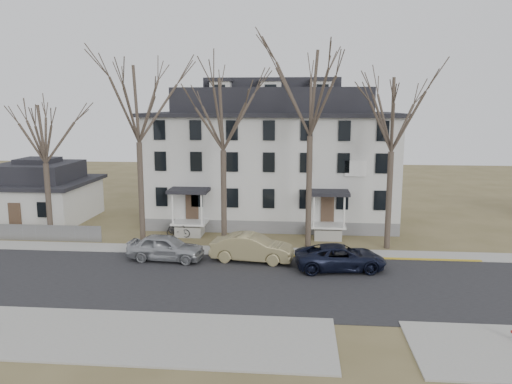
# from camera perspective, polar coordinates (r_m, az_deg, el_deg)

# --- Properties ---
(ground) EXTENTS (120.00, 120.00, 0.00)m
(ground) POSITION_cam_1_polar(r_m,az_deg,el_deg) (26.53, 4.04, -12.01)
(ground) COLOR brown
(ground) RESTS_ON ground
(main_road) EXTENTS (120.00, 10.00, 0.04)m
(main_road) POSITION_cam_1_polar(r_m,az_deg,el_deg) (28.39, 4.11, -10.50)
(main_road) COLOR #27272A
(main_road) RESTS_ON ground
(far_sidewalk) EXTENTS (120.00, 2.00, 0.08)m
(far_sidewalk) POSITION_cam_1_polar(r_m,az_deg,el_deg) (34.08, 4.29, -6.98)
(far_sidewalk) COLOR #A09F97
(far_sidewalk) RESTS_ON ground
(near_sidewalk_left) EXTENTS (20.00, 5.00, 0.08)m
(near_sidewalk_left) POSITION_cam_1_polar(r_m,az_deg,el_deg) (23.50, -16.90, -15.45)
(near_sidewalk_left) COLOR #A09F97
(near_sidewalk_left) RESTS_ON ground
(yellow_curb) EXTENTS (14.00, 0.25, 0.06)m
(yellow_curb) POSITION_cam_1_polar(r_m,az_deg,el_deg) (33.54, 12.92, -7.49)
(yellow_curb) COLOR gold
(yellow_curb) RESTS_ON ground
(boarding_house) EXTENTS (20.80, 12.36, 12.05)m
(boarding_house) POSITION_cam_1_polar(r_m,az_deg,el_deg) (42.86, 1.90, 3.89)
(boarding_house) COLOR slate
(boarding_house) RESTS_ON ground
(small_house) EXTENTS (8.70, 8.70, 5.00)m
(small_house) POSITION_cam_1_polar(r_m,az_deg,el_deg) (46.97, -23.42, -0.26)
(small_house) COLOR silver
(small_house) RESTS_ON ground
(fence) EXTENTS (14.00, 0.06, 1.20)m
(fence) POSITION_cam_1_polar(r_m,az_deg,el_deg) (41.44, -26.24, -4.93)
(fence) COLOR gray
(fence) RESTS_ON ground
(tree_far_left) EXTENTS (8.40, 8.40, 13.72)m
(tree_far_left) POSITION_cam_1_polar(r_m,az_deg,el_deg) (36.23, -13.41, 10.38)
(tree_far_left) COLOR #473B31
(tree_far_left) RESTS_ON ground
(tree_mid_left) EXTENTS (7.80, 7.80, 12.74)m
(tree_mid_left) POSITION_cam_1_polar(r_m,az_deg,el_deg) (34.82, -3.82, 9.43)
(tree_mid_left) COLOR #473B31
(tree_mid_left) RESTS_ON ground
(tree_center) EXTENTS (9.00, 9.00, 14.70)m
(tree_center) POSITION_cam_1_polar(r_m,az_deg,el_deg) (34.43, 6.28, 11.85)
(tree_center) COLOR #473B31
(tree_center) RESTS_ON ground
(tree_mid_right) EXTENTS (7.80, 7.80, 12.74)m
(tree_mid_right) POSITION_cam_1_polar(r_m,az_deg,el_deg) (34.95, 15.41, 9.10)
(tree_mid_right) COLOR #473B31
(tree_mid_right) RESTS_ON ground
(tree_bungalow) EXTENTS (6.60, 6.60, 10.78)m
(tree_bungalow) POSITION_cam_1_polar(r_m,az_deg,el_deg) (39.03, -23.14, 6.54)
(tree_bungalow) COLOR #473B31
(tree_bungalow) RESTS_ON ground
(car_silver) EXTENTS (5.07, 2.38, 1.68)m
(car_silver) POSITION_cam_1_polar(r_m,az_deg,el_deg) (32.72, -10.27, -6.30)
(car_silver) COLOR #A0A3A7
(car_silver) RESTS_ON ground
(car_tan) EXTENTS (5.44, 2.46, 1.73)m
(car_tan) POSITION_cam_1_polar(r_m,az_deg,el_deg) (32.03, -0.46, -6.45)
(car_tan) COLOR #978A5C
(car_tan) RESTS_ON ground
(car_navy) EXTENTS (5.73, 3.19, 1.52)m
(car_navy) POSITION_cam_1_polar(r_m,az_deg,el_deg) (30.86, 9.62, -7.44)
(car_navy) COLOR black
(car_navy) RESTS_ON ground
(bicycle_left) EXTENTS (1.94, 0.90, 0.98)m
(bicycle_left) POSITION_cam_1_polar(r_m,az_deg,el_deg) (38.16, -8.87, -4.45)
(bicycle_left) COLOR black
(bicycle_left) RESTS_ON ground
(bicycle_right) EXTENTS (1.69, 0.78, 0.98)m
(bicycle_right) POSITION_cam_1_polar(r_m,az_deg,el_deg) (38.98, -8.95, -4.15)
(bicycle_right) COLOR black
(bicycle_right) RESTS_ON ground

